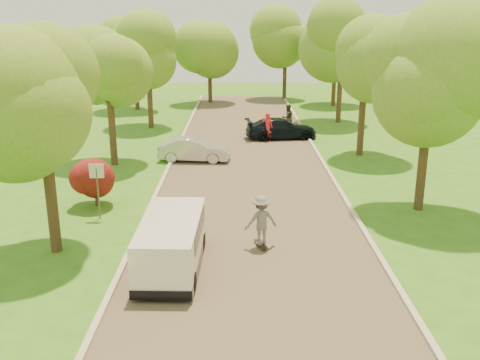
{
  "coord_description": "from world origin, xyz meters",
  "views": [
    {
      "loc": [
        -0.51,
        -15.3,
        7.35
      ],
      "look_at": [
        -0.4,
        4.79,
        1.3
      ],
      "focal_mm": 40.0,
      "sensor_mm": 36.0,
      "label": 1
    }
  ],
  "objects_px": {
    "person_striped": "(267,127)",
    "dark_sedan": "(281,128)",
    "person_olive": "(288,118)",
    "silver_sedan": "(194,150)",
    "minivan": "(172,243)",
    "longboard": "(261,244)",
    "skateboarder": "(261,220)",
    "street_sign": "(97,180)"
  },
  "relations": [
    {
      "from": "street_sign",
      "to": "person_olive",
      "type": "xyz_separation_m",
      "value": [
        8.73,
        16.78,
        -0.65
      ]
    },
    {
      "from": "street_sign",
      "to": "longboard",
      "type": "height_order",
      "value": "street_sign"
    },
    {
      "from": "silver_sedan",
      "to": "skateboarder",
      "type": "distance_m",
      "value": 11.82
    },
    {
      "from": "minivan",
      "to": "person_olive",
      "type": "height_order",
      "value": "person_olive"
    },
    {
      "from": "longboard",
      "to": "person_striped",
      "type": "height_order",
      "value": "person_striped"
    },
    {
      "from": "skateboarder",
      "to": "person_striped",
      "type": "distance_m",
      "value": 16.34
    },
    {
      "from": "person_striped",
      "to": "silver_sedan",
      "type": "bearing_deg",
      "value": 72.86
    },
    {
      "from": "person_striped",
      "to": "person_olive",
      "type": "bearing_deg",
      "value": -92.36
    },
    {
      "from": "silver_sedan",
      "to": "person_striped",
      "type": "relative_size",
      "value": 2.11
    },
    {
      "from": "silver_sedan",
      "to": "person_olive",
      "type": "relative_size",
      "value": 2.08
    },
    {
      "from": "longboard",
      "to": "skateboarder",
      "type": "height_order",
      "value": "skateboarder"
    },
    {
      "from": "person_striped",
      "to": "dark_sedan",
      "type": "bearing_deg",
      "value": -116.07
    },
    {
      "from": "longboard",
      "to": "person_olive",
      "type": "height_order",
      "value": "person_olive"
    },
    {
      "from": "person_olive",
      "to": "dark_sedan",
      "type": "bearing_deg",
      "value": 50.51
    },
    {
      "from": "minivan",
      "to": "person_striped",
      "type": "relative_size",
      "value": 2.41
    },
    {
      "from": "street_sign",
      "to": "silver_sedan",
      "type": "xyz_separation_m",
      "value": [
        2.98,
        8.68,
        -0.93
      ]
    },
    {
      "from": "street_sign",
      "to": "dark_sedan",
      "type": "xyz_separation_m",
      "value": [
        8.1,
        14.36,
        -0.91
      ]
    },
    {
      "from": "minivan",
      "to": "dark_sedan",
      "type": "xyz_separation_m",
      "value": [
        4.8,
        18.69,
        -0.19
      ]
    },
    {
      "from": "street_sign",
      "to": "person_striped",
      "type": "relative_size",
      "value": 1.2
    },
    {
      "from": "silver_sedan",
      "to": "person_olive",
      "type": "distance_m",
      "value": 9.94
    },
    {
      "from": "street_sign",
      "to": "minivan",
      "type": "distance_m",
      "value": 5.49
    },
    {
      "from": "silver_sedan",
      "to": "person_olive",
      "type": "xyz_separation_m",
      "value": [
        5.75,
        8.1,
        0.29
      ]
    },
    {
      "from": "longboard",
      "to": "minivan",
      "type": "bearing_deg",
      "value": 14.29
    },
    {
      "from": "minivan",
      "to": "longboard",
      "type": "xyz_separation_m",
      "value": [
        2.78,
        1.61,
        -0.76
      ]
    },
    {
      "from": "person_olive",
      "to": "longboard",
      "type": "bearing_deg",
      "value": 57.41
    },
    {
      "from": "skateboarder",
      "to": "person_striped",
      "type": "height_order",
      "value": "same"
    },
    {
      "from": "dark_sedan",
      "to": "longboard",
      "type": "xyz_separation_m",
      "value": [
        -2.02,
        -17.08,
        -0.56
      ]
    },
    {
      "from": "minivan",
      "to": "longboard",
      "type": "bearing_deg",
      "value": 31.74
    },
    {
      "from": "longboard",
      "to": "skateboarder",
      "type": "bearing_deg",
      "value": -15.79
    },
    {
      "from": "street_sign",
      "to": "skateboarder",
      "type": "xyz_separation_m",
      "value": [
        6.08,
        -2.72,
        -0.6
      ]
    },
    {
      "from": "minivan",
      "to": "longboard",
      "type": "relative_size",
      "value": 4.83
    },
    {
      "from": "dark_sedan",
      "to": "skateboarder",
      "type": "distance_m",
      "value": 17.21
    },
    {
      "from": "dark_sedan",
      "to": "person_striped",
      "type": "bearing_deg",
      "value": 122.91
    },
    {
      "from": "silver_sedan",
      "to": "skateboarder",
      "type": "relative_size",
      "value": 2.24
    },
    {
      "from": "minivan",
      "to": "dark_sedan",
      "type": "height_order",
      "value": "minivan"
    },
    {
      "from": "silver_sedan",
      "to": "longboard",
      "type": "distance_m",
      "value": 11.83
    },
    {
      "from": "minivan",
      "to": "person_striped",
      "type": "distance_m",
      "value": 18.33
    },
    {
      "from": "dark_sedan",
      "to": "street_sign",
      "type": "bearing_deg",
      "value": 143.04
    },
    {
      "from": "silver_sedan",
      "to": "person_striped",
      "type": "xyz_separation_m",
      "value": [
        4.2,
        4.9,
        0.28
      ]
    },
    {
      "from": "silver_sedan",
      "to": "longboard",
      "type": "bearing_deg",
      "value": -159.0
    },
    {
      "from": "longboard",
      "to": "skateboarder",
      "type": "distance_m",
      "value": 0.87
    },
    {
      "from": "person_striped",
      "to": "person_olive",
      "type": "relative_size",
      "value": 0.99
    }
  ]
}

